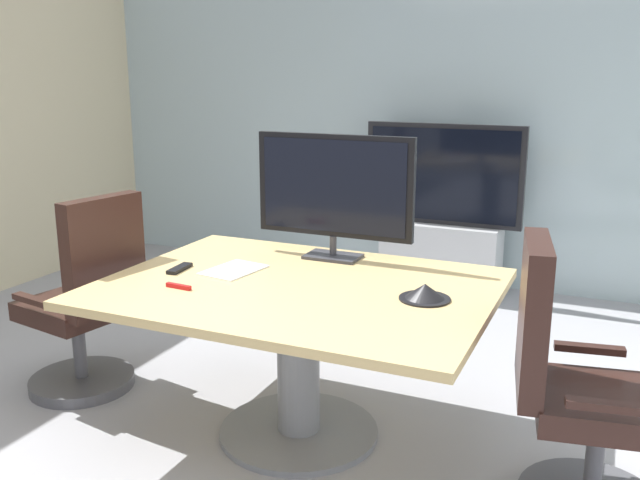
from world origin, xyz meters
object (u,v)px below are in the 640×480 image
tv_monitor (334,189)px  conference_table (298,323)px  office_chair_left (87,312)px  conference_phone (425,293)px  wall_display_unit (441,237)px  office_chair_right (574,402)px  remote_control (180,268)px

tv_monitor → conference_table: bearing=-86.8°
office_chair_left → conference_phone: 1.84m
conference_table → wall_display_unit: bearing=88.6°
wall_display_unit → tv_monitor: bearing=-92.5°
office_chair_right → conference_table: bearing=76.4°
tv_monitor → remote_control: bearing=-138.8°
tv_monitor → wall_display_unit: 2.05m
wall_display_unit → remote_control: bearing=-105.4°
office_chair_left → office_chair_right: (2.44, -0.03, 0.00)m
office_chair_left → office_chair_right: bearing=99.1°
office_chair_left → conference_phone: (1.81, 0.07, 0.33)m
tv_monitor → remote_control: tv_monitor is taller
tv_monitor → office_chair_left: bearing=-156.1°
office_chair_right → conference_phone: office_chair_right is taller
office_chair_right → remote_control: 1.87m
conference_phone → remote_control: 1.21m
conference_table → office_chair_left: (-1.22, -0.04, -0.11)m
office_chair_right → tv_monitor: (-1.25, 0.56, 0.66)m
conference_table → conference_phone: bearing=2.3°
office_chair_left → remote_control: size_ratio=6.41×
wall_display_unit → remote_control: size_ratio=7.71×
office_chair_right → tv_monitor: bearing=55.7°
office_chair_right → wall_display_unit: 2.76m
tv_monitor → wall_display_unit: (0.08, 1.94, -0.67)m
office_chair_left → conference_phone: size_ratio=4.95×
conference_table → tv_monitor: 0.73m
remote_control → conference_phone: bearing=-2.0°
conference_phone → wall_display_unit: bearing=102.5°
conference_table → remote_control: 0.65m
tv_monitor → conference_phone: 0.84m
office_chair_left → office_chair_right: same height
wall_display_unit → conference_phone: bearing=-77.5°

